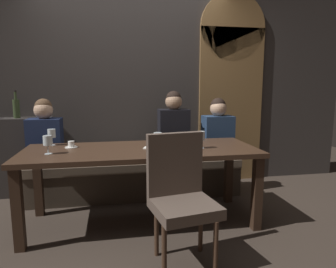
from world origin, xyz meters
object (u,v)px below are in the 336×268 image
wine_glass_near_right (158,138)px  fork_on_table (178,144)px  diner_far_end (218,130)px  dining_table (141,157)px  espresso_cup (71,145)px  diner_redhead (45,134)px  banquette_bench (136,178)px  wine_glass_center_back (201,137)px  chair_near_side (180,191)px  wine_bottle_pale_label (16,108)px  wine_glass_end_left (156,142)px  wine_glass_end_right (48,141)px  diner_bearded (174,127)px  dessert_plate (166,143)px  wine_glass_center_front (52,134)px

wine_glass_near_right → fork_on_table: size_ratio=0.96×
diner_far_end → wine_glass_near_right: bearing=-138.1°
dining_table → espresso_cup: size_ratio=18.33×
diner_redhead → fork_on_table: 1.49m
banquette_bench → wine_glass_center_back: size_ratio=15.24×
banquette_bench → diner_redhead: bearing=-178.4°
chair_near_side → wine_glass_center_back: size_ratio=5.98×
wine_bottle_pale_label → chair_near_side: bearing=-47.5°
wine_bottle_pale_label → espresso_cup: (0.72, -0.85, -0.30)m
wine_bottle_pale_label → wine_glass_end_left: (1.48, -1.32, -0.21)m
fork_on_table → chair_near_side: bearing=-85.6°
wine_glass_end_right → wine_glass_near_right: (0.97, -0.01, -0.00)m
dining_table → espresso_cup: espresso_cup is taller
chair_near_side → wine_glass_end_left: 0.53m
chair_near_side → wine_glass_end_left: (-0.12, 0.42, 0.30)m
diner_bearded → wine_glass_end_left: size_ratio=5.00×
espresso_cup → dessert_plate: 0.92m
dining_table → wine_glass_near_right: (0.14, -0.09, 0.20)m
espresso_cup → fork_on_table: espresso_cup is taller
diner_bearded → wine_glass_center_back: diner_bearded is taller
fork_on_table → wine_bottle_pale_label: bearing=169.7°
diner_redhead → fork_on_table: bearing=-20.5°
wine_bottle_pale_label → wine_glass_center_front: 0.89m
diner_bearded → dessert_plate: (-0.20, -0.59, -0.08)m
fork_on_table → wine_glass_end_left: bearing=-107.1°
diner_far_end → diner_bearded: bearing=175.1°
fork_on_table → wine_glass_near_right: bearing=-120.2°
banquette_bench → diner_far_end: size_ratio=3.40×
diner_far_end → espresso_cup: diner_far_end is taller
dining_table → espresso_cup: (-0.66, 0.16, 0.11)m
diner_far_end → wine_glass_center_front: diner_far_end is taller
wine_glass_center_back → wine_glass_center_front: size_ratio=1.00×
diner_redhead → wine_glass_end_right: size_ratio=4.53×
chair_near_side → wine_glass_end_right: chair_near_side is taller
wine_glass_center_front → wine_glass_end_right: bearing=-84.3°
wine_glass_center_front → wine_glass_near_right: bearing=-22.3°
banquette_bench → chair_near_side: bearing=-81.2°
dining_table → banquette_bench: 0.82m
wine_bottle_pale_label → wine_glass_center_front: wine_bottle_pale_label is taller
wine_glass_center_front → fork_on_table: (1.26, -0.17, -0.11)m
dining_table → diner_bearded: bearing=57.7°
diner_bearded → diner_redhead: bearing=-177.8°
wine_glass_end_right → chair_near_side: bearing=-31.3°
dining_table → diner_redhead: diner_redhead is taller
espresso_cup → diner_redhead: bearing=124.0°
wine_glass_end_left → wine_bottle_pale_label: bearing=138.2°
wine_glass_center_back → espresso_cup: 1.25m
espresso_cup → dessert_plate: bearing=-1.8°
chair_near_side → espresso_cup: size_ratio=8.17×
wine_glass_center_back → diner_redhead: bearing=154.0°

